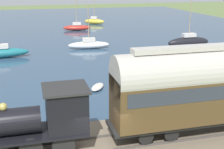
{
  "coord_description": "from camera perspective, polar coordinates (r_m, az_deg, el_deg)",
  "views": [
    {
      "loc": [
        -12.1,
        2.83,
        8.3
      ],
      "look_at": [
        8.5,
        -2.6,
        1.83
      ],
      "focal_mm": 50.0,
      "sensor_mm": 36.0,
      "label": 1
    }
  ],
  "objects": [
    {
      "name": "harbor_water",
      "position": [
        57.14,
        -11.89,
        8.2
      ],
      "size": [
        80.0,
        80.0,
        0.01
      ],
      "color": "#2D4760",
      "rests_on": "ground"
    },
    {
      "name": "steam_locomotive",
      "position": [
        14.69,
        -13.39,
        -7.65
      ],
      "size": [
        2.05,
        5.81,
        3.56
      ],
      "color": "black",
      "rests_on": "rail_embankment"
    },
    {
      "name": "passenger_coach",
      "position": [
        16.84,
        17.63,
        -1.62
      ],
      "size": [
        2.23,
        10.75,
        4.61
      ],
      "color": "black",
      "rests_on": "rail_embankment"
    },
    {
      "name": "sailboat_teal",
      "position": [
        36.73,
        -19.81,
        3.81
      ],
      "size": [
        1.85,
        6.34,
        6.88
      ],
      "rotation": [
        0.0,
        0.0,
        0.06
      ],
      "color": "#1E707A",
      "rests_on": "harbor_water"
    },
    {
      "name": "sailboat_yellow",
      "position": [
        62.02,
        -3.25,
        9.74
      ],
      "size": [
        3.16,
        4.08,
        5.76
      ],
      "rotation": [
        0.0,
        0.0,
        -0.56
      ],
      "color": "gold",
      "rests_on": "harbor_water"
    },
    {
      "name": "sailboat_white",
      "position": [
        39.52,
        -4.26,
        5.52
      ],
      "size": [
        1.79,
        5.28,
        5.53
      ],
      "rotation": [
        0.0,
        0.0,
        -0.08
      ],
      "color": "white",
      "rests_on": "harbor_water"
    },
    {
      "name": "sailboat_black",
      "position": [
        40.99,
        13.8,
        5.84
      ],
      "size": [
        1.37,
        5.64,
        7.29
      ],
      "rotation": [
        0.0,
        0.0,
        0.01
      ],
      "color": "black",
      "rests_on": "harbor_water"
    },
    {
      "name": "sailboat_red",
      "position": [
        54.27,
        -6.45,
        8.58
      ],
      "size": [
        2.14,
        4.83,
        5.98
      ],
      "rotation": [
        0.0,
        0.0,
        -0.14
      ],
      "color": "#B72D23",
      "rests_on": "harbor_water"
    },
    {
      "name": "rowboat_near_shore",
      "position": [
        24.71,
        -2.66,
        -2.28
      ],
      "size": [
        2.05,
        1.65,
        0.36
      ],
      "rotation": [
        0.0,
        0.0,
        1.04
      ],
      "color": "beige",
      "rests_on": "harbor_water"
    },
    {
      "name": "rowboat_far_out",
      "position": [
        26.81,
        5.9,
        -0.62
      ],
      "size": [
        1.87,
        2.7,
        0.53
      ],
      "rotation": [
        0.0,
        0.0,
        0.45
      ],
      "color": "#B7B2A3",
      "rests_on": "harbor_water"
    }
  ]
}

